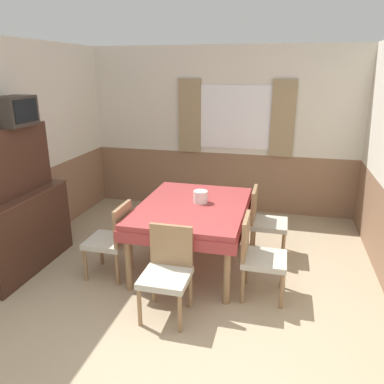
# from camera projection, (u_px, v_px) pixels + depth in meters

# --- Properties ---
(ground_plane) EXTENTS (16.00, 16.00, 0.00)m
(ground_plane) POSITION_uv_depth(u_px,v_px,m) (135.00, 373.00, 2.90)
(ground_plane) COLOR tan
(wall_back) EXTENTS (4.65, 0.09, 2.60)m
(wall_back) POSITION_uv_depth(u_px,v_px,m) (222.00, 130.00, 5.97)
(wall_back) COLOR silver
(wall_back) RESTS_ON ground_plane
(wall_left) EXTENTS (0.05, 4.15, 2.60)m
(wall_left) POSITION_uv_depth(u_px,v_px,m) (28.00, 148.00, 4.72)
(wall_left) COLOR silver
(wall_left) RESTS_ON ground_plane
(dining_table) EXTENTS (1.23, 1.60, 0.76)m
(dining_table) POSITION_uv_depth(u_px,v_px,m) (193.00, 213.00, 4.34)
(dining_table) COLOR #9E3838
(dining_table) RESTS_ON ground_plane
(chair_head_near) EXTENTS (0.44, 0.44, 0.86)m
(chair_head_near) POSITION_uv_depth(u_px,v_px,m) (167.00, 269.00, 3.49)
(chair_head_near) COLOR #93704C
(chair_head_near) RESTS_ON ground_plane
(chair_right_near) EXTENTS (0.44, 0.44, 0.86)m
(chair_right_near) POSITION_uv_depth(u_px,v_px,m) (258.00, 254.00, 3.78)
(chair_right_near) COLOR #93704C
(chair_right_near) RESTS_ON ground_plane
(chair_right_far) EXTENTS (0.44, 0.44, 0.86)m
(chair_right_far) POSITION_uv_depth(u_px,v_px,m) (264.00, 219.00, 4.65)
(chair_right_far) COLOR #93704C
(chair_right_far) RESTS_ON ground_plane
(chair_left_near) EXTENTS (0.44, 0.44, 0.86)m
(chair_left_near) POSITION_uv_depth(u_px,v_px,m) (113.00, 238.00, 4.15)
(chair_left_near) COLOR #93704C
(chair_left_near) RESTS_ON ground_plane
(sideboard) EXTENTS (0.46, 1.34, 1.65)m
(sideboard) POSITION_uv_depth(u_px,v_px,m) (17.00, 212.00, 4.25)
(sideboard) COLOR #3D2319
(sideboard) RESTS_ON ground_plane
(tv) EXTENTS (0.29, 0.45, 0.32)m
(tv) POSITION_uv_depth(u_px,v_px,m) (15.00, 111.00, 4.03)
(tv) COLOR #2D2823
(tv) RESTS_ON sideboard
(vase) EXTENTS (0.17, 0.17, 0.14)m
(vase) POSITION_uv_depth(u_px,v_px,m) (200.00, 197.00, 4.35)
(vase) COLOR silver
(vase) RESTS_ON dining_table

